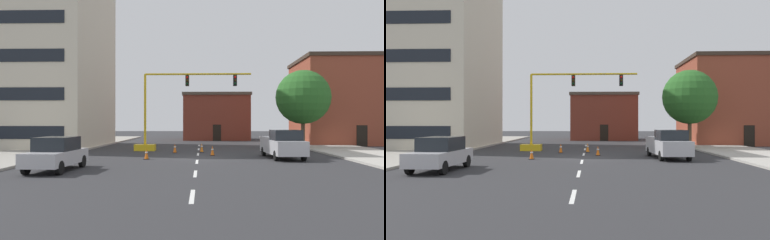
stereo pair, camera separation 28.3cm
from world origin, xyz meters
TOP-DOWN VIEW (x-y plane):
  - ground_plane at (0.00, 0.00)m, footprint 160.00×160.00m
  - sidewalk_left at (-12.91, 8.00)m, footprint 6.00×56.00m
  - sidewalk_right at (12.91, 8.00)m, footprint 6.00×56.00m
  - lane_stripe_seg_0 at (0.00, -14.00)m, footprint 0.16×2.40m
  - lane_stripe_seg_1 at (0.00, -8.50)m, footprint 0.16×2.40m
  - lane_stripe_seg_2 at (0.00, -3.00)m, footprint 0.16×2.40m
  - lane_stripe_seg_3 at (0.00, 2.50)m, footprint 0.16×2.40m
  - lane_stripe_seg_4 at (0.00, 8.00)m, footprint 0.16×2.40m
  - lane_stripe_seg_5 at (0.00, 13.50)m, footprint 0.16×2.40m
  - building_tall_left at (-16.45, 11.31)m, footprint 12.93×14.05m
  - building_brick_center at (2.31, 27.70)m, footprint 9.47×8.32m
  - building_row_right at (16.92, 17.39)m, footprint 10.90×10.04m
  - traffic_signal_gantry at (-3.34, 6.13)m, footprint 10.23×1.20m
  - tree_right_mid at (9.86, 8.84)m, footprint 5.11×5.11m
  - pickup_truck_silver at (5.90, -0.61)m, footprint 2.28×5.50m
  - sedan_silver_near_left at (-7.20, -7.54)m, footprint 1.99×4.55m
  - traffic_cone_roadside_a at (0.29, 4.59)m, footprint 0.36×0.36m
  - traffic_cone_roadside_b at (-1.90, 3.81)m, footprint 0.36×0.36m
  - traffic_cone_roadside_c at (-3.43, -1.56)m, footprint 0.36×0.36m
  - traffic_cone_roadside_d at (1.10, 1.43)m, footprint 0.36×0.36m

SIDE VIEW (x-z plane):
  - ground_plane at x=0.00m, z-range 0.00..0.00m
  - lane_stripe_seg_0 at x=0.00m, z-range 0.00..0.01m
  - lane_stripe_seg_1 at x=0.00m, z-range 0.00..0.01m
  - lane_stripe_seg_2 at x=0.00m, z-range 0.00..0.01m
  - lane_stripe_seg_3 at x=0.00m, z-range 0.00..0.01m
  - lane_stripe_seg_4 at x=0.00m, z-range 0.00..0.01m
  - lane_stripe_seg_5 at x=0.00m, z-range 0.00..0.01m
  - sidewalk_left at x=-12.91m, z-range 0.00..0.14m
  - sidewalk_right at x=12.91m, z-range 0.00..0.14m
  - traffic_cone_roadside_d at x=1.10m, z-range -0.01..0.72m
  - traffic_cone_roadside_c at x=-3.43m, z-range -0.01..0.72m
  - traffic_cone_roadside_a at x=0.29m, z-range -0.01..0.76m
  - traffic_cone_roadside_b at x=-1.90m, z-range -0.01..0.77m
  - sedan_silver_near_left at x=-7.20m, z-range 0.02..1.76m
  - pickup_truck_silver at x=5.90m, z-range -0.02..1.97m
  - traffic_signal_gantry at x=-3.34m, z-range -1.10..5.73m
  - building_brick_center at x=2.31m, z-range 0.01..6.65m
  - tree_right_mid at x=9.86m, z-range 1.16..8.61m
  - building_row_right at x=16.92m, z-range 0.01..9.89m
  - building_tall_left at x=-16.45m, z-range 0.01..23.22m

